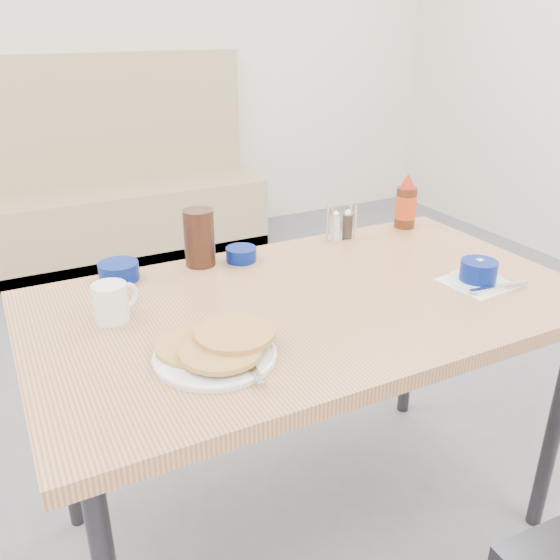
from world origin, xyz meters
name	(u,v)px	position (x,y,z in m)	size (l,w,h in m)	color
wall_back	(81,20)	(0.00, 2.97, 1.40)	(5.00, 0.06, 2.80)	silver
booth_bench	(109,202)	(0.00, 2.78, 0.35)	(1.90, 0.56, 1.22)	tan
dining_table	(310,320)	(0.00, 0.25, 0.70)	(1.40, 0.80, 0.76)	tan
pancake_plate	(216,349)	(-0.32, 0.09, 0.78)	(0.27, 0.28, 0.05)	white
coffee_mug	(112,301)	(-0.47, 0.36, 0.81)	(0.12, 0.08, 0.09)	white
grits_setting	(478,274)	(0.44, 0.12, 0.79)	(0.19, 0.17, 0.07)	white
creamer_bowl	(119,271)	(-0.41, 0.59, 0.78)	(0.11, 0.11, 0.05)	navy
butter_bowl	(241,254)	(-0.06, 0.56, 0.78)	(0.09, 0.09, 0.04)	navy
amber_tumbler	(199,238)	(-0.17, 0.59, 0.84)	(0.09, 0.09, 0.16)	black
condiment_caddy	(341,227)	(0.31, 0.59, 0.80)	(0.10, 0.07, 0.11)	silver
syrup_bottle	(406,204)	(0.56, 0.59, 0.84)	(0.07, 0.07, 0.18)	#47230F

